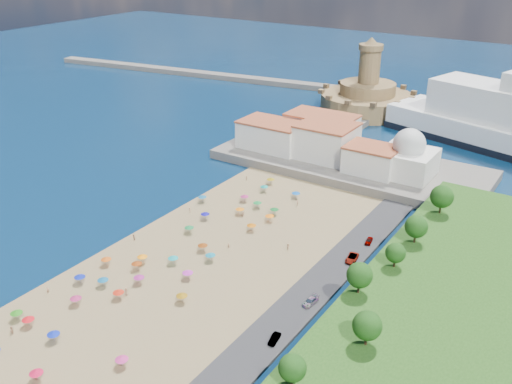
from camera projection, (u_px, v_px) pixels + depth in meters
The scene contains 11 objects.
ground at pixel (187, 253), 140.49m from camera, with size 700.00×700.00×0.00m, color #071938.
terrace at pixel (350, 164), 190.47m from camera, with size 90.00×36.00×3.00m, color #59544C.
jetty at pixel (336, 127), 228.23m from camera, with size 18.00×70.00×2.40m, color #59544C.
breakwater at pixel (210, 75), 311.35m from camera, with size 200.00×7.00×2.60m, color #59544C.
waterfront_buildings at pixel (317, 139), 194.83m from camera, with size 57.00×29.00×11.00m.
domed_building at pixel (408, 157), 175.88m from camera, with size 16.00×16.00×15.00m.
fortress at pixel (367, 97), 248.81m from camera, with size 40.00×40.00×32.40m.
beach_parasols at pixel (154, 265), 131.43m from camera, with size 33.39×116.37×2.20m.
beachgoers at pixel (171, 254), 137.70m from camera, with size 39.16×98.47×1.80m.
parked_cars at pixel (317, 294), 121.96m from camera, with size 3.09×73.09×1.41m.
hillside_trees at pixel (365, 291), 107.71m from camera, with size 12.87×109.26×7.70m.
Camera 1 is at (80.93, -92.46, 71.79)m, focal length 40.00 mm.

